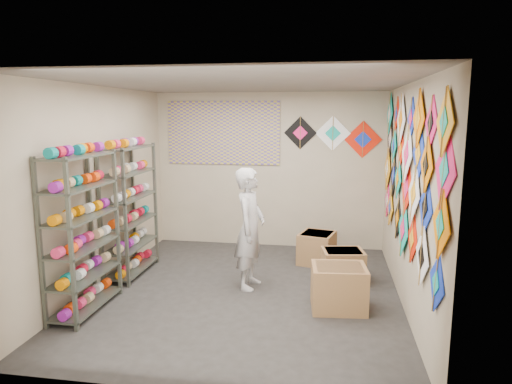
% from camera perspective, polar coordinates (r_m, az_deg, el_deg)
% --- Properties ---
extents(ground, '(4.50, 4.50, 0.00)m').
position_cam_1_polar(ground, '(6.19, -1.40, -12.39)').
color(ground, '#272422').
extents(room_walls, '(4.50, 4.50, 4.50)m').
position_cam_1_polar(room_walls, '(5.78, -1.46, 2.90)').
color(room_walls, tan).
rests_on(room_walls, ground).
extents(shelf_rack_front, '(0.40, 1.10, 1.90)m').
position_cam_1_polar(shelf_rack_front, '(5.74, -20.92, -4.86)').
color(shelf_rack_front, '#4C5147').
rests_on(shelf_rack_front, ground).
extents(shelf_rack_back, '(0.40, 1.10, 1.90)m').
position_cam_1_polar(shelf_rack_back, '(6.86, -15.49, -2.24)').
color(shelf_rack_back, '#4C5147').
rests_on(shelf_rack_back, ground).
extents(string_spools, '(0.12, 2.36, 0.12)m').
position_cam_1_polar(string_spools, '(6.27, -18.00, -2.59)').
color(string_spools, '#F42C63').
rests_on(string_spools, ground).
extents(kite_wall_display, '(0.06, 4.32, 2.06)m').
position_cam_1_polar(kite_wall_display, '(5.77, 18.29, 2.50)').
color(kite_wall_display, '#1230BD').
rests_on(kite_wall_display, room_walls).
extents(back_wall_kites, '(1.65, 0.02, 0.71)m').
position_cam_1_polar(back_wall_kites, '(7.88, 9.75, 6.98)').
color(back_wall_kites, black).
rests_on(back_wall_kites, room_walls).
extents(poster, '(2.00, 0.01, 1.10)m').
position_cam_1_polar(poster, '(8.09, -4.11, 7.37)').
color(poster, '#574495').
rests_on(poster, room_walls).
extents(shopkeeper, '(0.69, 0.54, 1.63)m').
position_cam_1_polar(shopkeeper, '(6.13, -0.74, -4.57)').
color(shopkeeper, beige).
rests_on(shopkeeper, ground).
extents(carton_a, '(0.69, 0.59, 0.54)m').
position_cam_1_polar(carton_a, '(5.70, 10.29, -11.67)').
color(carton_a, '#9F7745').
rests_on(carton_a, ground).
extents(carton_b, '(0.63, 0.55, 0.46)m').
position_cam_1_polar(carton_b, '(6.58, 10.78, -9.08)').
color(carton_b, '#9F7745').
rests_on(carton_b, ground).
extents(carton_c, '(0.63, 0.66, 0.49)m').
position_cam_1_polar(carton_c, '(7.31, 7.61, -6.94)').
color(carton_c, '#9F7745').
rests_on(carton_c, ground).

